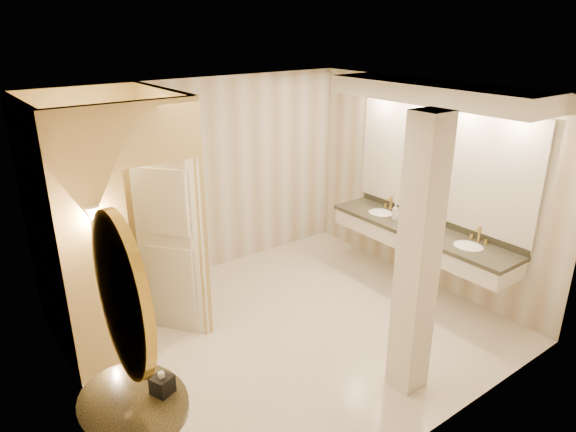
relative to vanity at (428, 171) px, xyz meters
The scene contains 16 objects.
floor 2.57m from the vanity, behind, with size 4.50×4.50×0.00m, color beige.
ceiling 2.26m from the vanity, behind, with size 4.50×4.50×0.00m, color white.
wall_back 2.98m from the vanity, 131.85° to the left, with size 4.50×0.02×2.70m, color beige.
wall_front 2.68m from the vanity, 137.88° to the right, with size 4.50×0.02×2.70m, color beige.
wall_left 4.24m from the vanity, behind, with size 0.02×4.00×2.70m, color beige.
wall_right 0.44m from the vanity, 37.82° to the left, with size 0.02×4.00×2.70m, color beige.
toilet_closet 3.34m from the vanity, 159.34° to the left, with size 1.50×1.55×2.70m.
wall_sconce 3.96m from the vanity, behind, with size 0.14×0.14×0.42m.
vanity is the anchor object (origin of this frame).
console_shelf 4.29m from the vanity, 168.14° to the right, with size 0.92×0.92×1.91m.
pillar 2.06m from the vanity, 143.09° to the right, with size 0.29×0.29×2.70m, color silver.
tissue_box 4.17m from the vanity, 166.86° to the right, with size 0.14×0.14×0.14m, color black.
toilet 4.56m from the vanity, 153.49° to the left, with size 0.43×0.76×0.77m, color white.
soap_bottle_a 0.78m from the vanity, 102.87° to the left, with size 0.06×0.06×0.13m, color beige.
soap_bottle_b 0.71m from the vanity, 133.86° to the right, with size 0.09×0.09×0.11m, color silver.
soap_bottle_c 0.76m from the vanity, 102.64° to the left, with size 0.09×0.09×0.23m, color #C6B28C.
Camera 1 is at (-3.10, -4.07, 3.38)m, focal length 32.00 mm.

